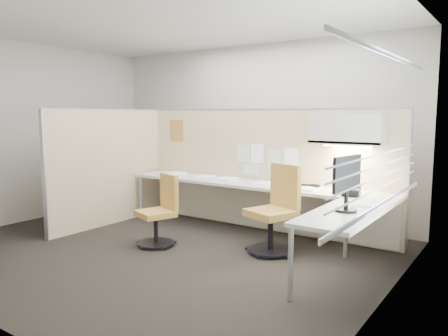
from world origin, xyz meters
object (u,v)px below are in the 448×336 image
Objects in this scene: chair_right at (275,212)px; phone at (351,192)px; desk at (268,196)px; chair_left at (160,213)px; monitor at (347,180)px.

chair_right reaches higher than phone.
phone is (1.13, -0.02, 0.18)m from desk.
monitor is at bearing 23.05° from chair_left.
monitor reaches higher than chair_left.
chair_right is at bearing 43.59° from chair_left.
chair_left is 2.40m from phone.
monitor reaches higher than phone.
chair_left is at bearing -137.58° from chair_right.
chair_right is at bearing -163.94° from phone.
chair_left is 1.64× the size of monitor.
phone is (2.16, 0.97, 0.36)m from chair_left.
chair_right is at bearing 73.50° from monitor.
monitor reaches higher than chair_right.
desk is 1.68m from monitor.
monitor is at bearing -32.32° from desk.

